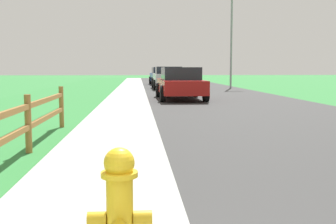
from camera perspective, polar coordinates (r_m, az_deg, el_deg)
ground_plane at (r=26.25m, az=-3.11°, el=2.83°), size 120.00×120.00×0.00m
road_asphalt at (r=28.52m, az=3.88°, el=3.09°), size 7.00×66.00×0.01m
curb_concrete at (r=28.36m, az=-9.26°, el=3.01°), size 6.00×66.00×0.01m
grass_verge at (r=28.53m, az=-12.27°, el=2.97°), size 5.00×66.00×0.00m
fire_hydrant at (r=2.95m, az=-6.58°, el=-13.33°), size 0.44×0.38×0.91m
parked_suv_red at (r=19.37m, az=1.70°, el=3.93°), size 2.14×4.83×1.48m
parked_car_silver at (r=29.03m, az=-0.00°, el=4.69°), size 2.14×4.78×1.54m
parked_car_blue at (r=36.39m, az=-0.82°, el=4.93°), size 2.18×4.90×1.53m
street_lamp at (r=30.27m, az=8.82°, el=10.45°), size 1.17×0.20×6.46m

